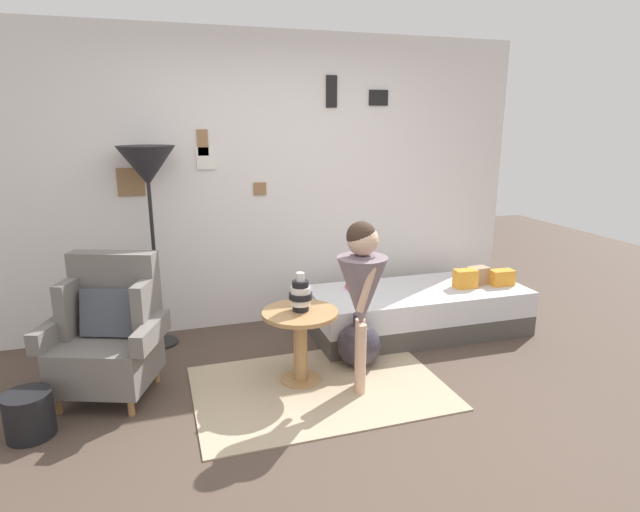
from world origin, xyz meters
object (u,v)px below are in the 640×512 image
object	(u,v)px
armchair	(109,333)
floor_lamp	(147,172)
daybed	(418,310)
side_table	(300,332)
vase_striped	(301,295)
person_child	(362,284)
demijohn_near	(359,344)
magazine_basket	(29,415)
book_on_daybed	(359,288)

from	to	relation	value
armchair	floor_lamp	xyz separation A→B (m)	(0.33, 0.75, 1.01)
daybed	side_table	world-z (taller)	side_table
daybed	vase_striped	distance (m)	1.44
vase_striped	person_child	distance (m)	0.46
armchair	floor_lamp	world-z (taller)	floor_lamp
vase_striped	person_child	world-z (taller)	person_child
demijohn_near	magazine_basket	world-z (taller)	demijohn_near
side_table	floor_lamp	size ratio (longest dim) A/B	0.33
side_table	demijohn_near	world-z (taller)	side_table
daybed	side_table	xyz separation A→B (m)	(-1.26, -0.58, 0.18)
magazine_basket	demijohn_near	bearing A→B (deg)	6.79
book_on_daybed	demijohn_near	bearing A→B (deg)	-112.19
vase_striped	person_child	size ratio (longest dim) A/B	0.23
daybed	armchair	bearing A→B (deg)	-172.65
armchair	vase_striped	bearing A→B (deg)	-10.38
armchair	person_child	size ratio (longest dim) A/B	0.80
magazine_basket	floor_lamp	bearing A→B (deg)	56.03
floor_lamp	book_on_daybed	xyz separation A→B (m)	(1.70, -0.27, -1.04)
person_child	book_on_daybed	distance (m)	1.13
armchair	side_table	size ratio (longest dim) A/B	1.79
vase_striped	floor_lamp	world-z (taller)	floor_lamp
vase_striped	book_on_daybed	size ratio (longest dim) A/B	1.27
book_on_daybed	magazine_basket	bearing A→B (deg)	-160.23
vase_striped	demijohn_near	distance (m)	0.69
person_child	magazine_basket	distance (m)	2.19
armchair	vase_striped	size ratio (longest dim) A/B	3.47
floor_lamp	magazine_basket	distance (m)	1.92
vase_striped	magazine_basket	distance (m)	1.83
vase_striped	demijohn_near	world-z (taller)	vase_striped
armchair	magazine_basket	world-z (taller)	armchair
armchair	book_on_daybed	size ratio (longest dim) A/B	4.41
daybed	vase_striped	size ratio (longest dim) A/B	6.85
side_table	person_child	size ratio (longest dim) A/B	0.45
vase_striped	person_child	xyz separation A→B (m)	(0.35, -0.28, 0.13)
side_table	floor_lamp	world-z (taller)	floor_lamp
demijohn_near	armchair	bearing A→B (deg)	175.26
book_on_daybed	demijohn_near	world-z (taller)	book_on_daybed
book_on_daybed	demijohn_near	xyz separation A→B (m)	(-0.26, -0.63, -0.24)
daybed	demijohn_near	world-z (taller)	demijohn_near
floor_lamp	person_child	bearing A→B (deg)	-43.99
floor_lamp	book_on_daybed	bearing A→B (deg)	-8.93
demijohn_near	magazine_basket	xyz separation A→B (m)	(-2.23, -0.27, -0.03)
side_table	armchair	bearing A→B (deg)	169.02
floor_lamp	demijohn_near	distance (m)	2.13
side_table	vase_striped	distance (m)	0.27
daybed	magazine_basket	distance (m)	3.08
daybed	floor_lamp	world-z (taller)	floor_lamp
daybed	vase_striped	world-z (taller)	vase_striped
book_on_daybed	side_table	bearing A→B (deg)	-135.79
person_child	book_on_daybed	bearing A→B (deg)	68.41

